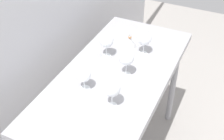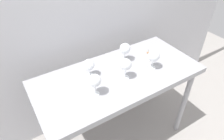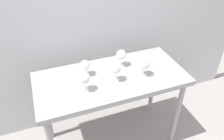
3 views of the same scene
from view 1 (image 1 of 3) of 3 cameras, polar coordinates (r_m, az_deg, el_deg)
name	(u,v)px [view 1 (image 1 of 3)]	position (r m, az deg, el deg)	size (l,w,h in m)	color
back_wall	(42,1)	(1.98, -12.76, 12.25)	(3.80, 0.04, 2.60)	silver
steel_counter	(115,86)	(2.04, 0.59, -3.05)	(1.40, 0.65, 0.90)	#98989E
wine_glass_far_right	(106,41)	(2.06, -1.05, 5.37)	(0.10, 0.10, 0.17)	white
wine_glass_near_center	(126,58)	(1.88, 2.69, 2.15)	(0.09, 0.09, 0.18)	white
wine_glass_near_right	(144,39)	(2.10, 5.99, 5.78)	(0.10, 0.10, 0.17)	white
wine_glass_near_left	(112,89)	(1.66, -0.01, -3.51)	(0.09, 0.09, 0.18)	white
wine_glass_far_left	(84,75)	(1.79, -5.29, -0.91)	(0.09, 0.09, 0.16)	white
tasting_sheet_upper	(74,107)	(1.75, -7.01, -6.84)	(0.19, 0.26, 0.00)	white
decanter_funnel	(130,42)	(2.21, 3.29, 5.22)	(0.10, 0.10, 0.12)	#B6B6B6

